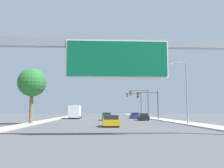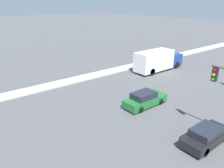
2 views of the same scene
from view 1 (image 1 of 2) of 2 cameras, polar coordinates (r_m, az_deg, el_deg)
The scene contains 13 objects.
sidewalk_right at distance 62.37m, azimuth 8.88°, elevation -7.65°, with size 3.00×120.00×0.15m.
median_strip_left at distance 61.80m, azimuth -11.71°, elevation -7.61°, with size 2.00×120.00×0.15m.
sign_gantry at distance 19.43m, azimuth 1.21°, elevation 6.09°, with size 20.41×0.73×7.51m.
car_far_right at distance 48.82m, azimuth -1.28°, elevation -7.46°, with size 1.75×4.57×1.48m.
car_mid_right at distance 48.54m, azimuth 7.11°, elevation -7.49°, with size 1.70×4.32×1.36m.
car_mid_center at distance 29.97m, azimuth -0.27°, elevation -8.47°, with size 1.90×4.27×1.36m.
car_far_center at distance 59.93m, azimuth 5.19°, elevation -7.20°, with size 1.86×4.73×1.40m.
truck_box_primary at distance 59.01m, azimuth -8.40°, elevation -6.33°, with size 2.41×8.38×3.02m.
traffic_light_near_intersection at distance 50.12m, azimuth 8.83°, elevation -3.69°, with size 4.45×0.32×5.75m.
traffic_light_mid_block at distance 59.98m, azimuth 6.94°, elevation -3.41°, with size 4.71×0.32×6.87m.
traffic_light_far_intersection at distance 69.87m, azimuth 5.65°, elevation -3.78°, with size 4.35×0.32×6.92m.
palm_tree_background at distance 36.34m, azimuth -17.82°, elevation 0.24°, with size 3.93×3.93×7.74m.
street_lamp_right at distance 34.84m, azimuth 16.27°, elevation -0.79°, with size 2.43×0.28×8.41m.
Camera 1 is at (-1.36, -1.05, 1.93)m, focal length 40.00 mm.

